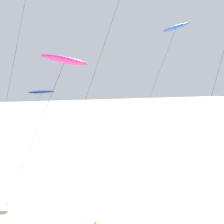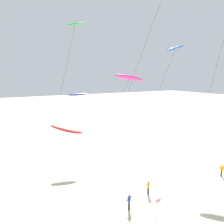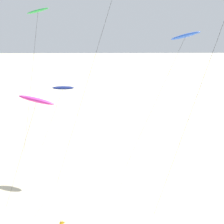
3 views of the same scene
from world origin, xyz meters
name	(u,v)px [view 1 (image 1 of 3)]	position (x,y,z in m)	size (l,w,h in m)	color
kite_navy	(42,92)	(-5.30, 16.10, 10.22)	(6.12, 2.79, 10.57)	navy
kite_blue	(176,28)	(9.55, 9.27, 17.77)	(7.58, 3.75, 18.56)	blue
kite_magenta	(64,61)	(-5.03, 1.34, 13.06)	(6.89, 3.15, 13.71)	#D8339E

